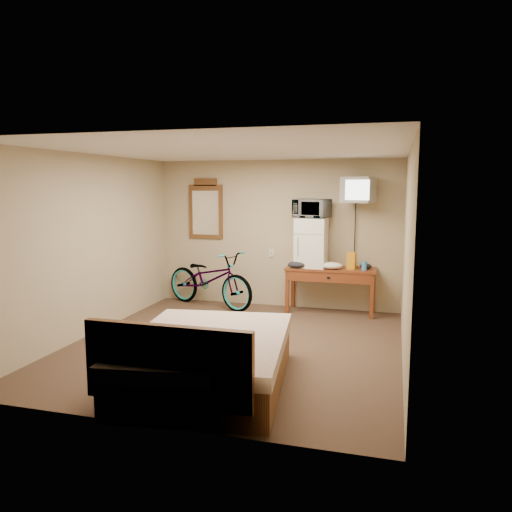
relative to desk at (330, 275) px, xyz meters
name	(u,v)px	position (x,y,z in m)	size (l,w,h in m)	color
room	(235,250)	(-0.98, -2.00, 0.61)	(4.60, 4.64, 2.50)	#4C3726
desk	(330,275)	(0.00, 0.00, 0.00)	(1.45, 0.56, 0.75)	maroon
mini_fridge	(311,242)	(-0.33, 0.04, 0.51)	(0.50, 0.49, 0.80)	white
microwave	(312,208)	(-0.33, 0.04, 1.07)	(0.55, 0.37, 0.30)	white
snack_bag	(351,261)	(0.33, -0.02, 0.25)	(0.14, 0.08, 0.27)	orange
blue_cup	(364,266)	(0.54, -0.07, 0.18)	(0.08, 0.08, 0.14)	#3B87CA
cloth_cream	(331,266)	(0.02, -0.09, 0.17)	(0.36, 0.27, 0.11)	white
cloth_dark_a	(297,265)	(-0.53, -0.15, 0.17)	(0.30, 0.22, 0.11)	black
cloth_dark_b	(366,266)	(0.55, 0.07, 0.15)	(0.19, 0.15, 0.09)	black
crt_television	(358,190)	(0.40, 0.02, 1.37)	(0.55, 0.62, 0.40)	black
wall_mirror	(206,209)	(-2.25, 0.27, 1.02)	(0.62, 0.04, 1.05)	brown
bicycle	(210,279)	(-2.05, -0.10, -0.15)	(0.65, 1.85, 0.97)	black
bed	(206,359)	(-0.85, -3.37, -0.34)	(1.83, 2.27, 0.90)	brown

